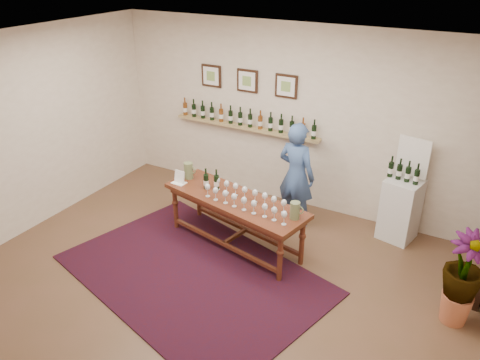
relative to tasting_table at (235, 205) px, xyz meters
The scene contains 14 objects.
ground 1.14m from the tasting_table, 80.38° to the right, with size 6.00×6.00×0.00m, color brown.
room_shell 2.50m from the tasting_table, 21.96° to the left, with size 6.00×6.00×6.00m.
rug 1.05m from the tasting_table, 98.81° to the right, with size 3.23×2.15×0.02m, color #450C0E.
tasting_table is the anchor object (origin of this frame).
table_glasses 0.29m from the tasting_table, 23.30° to the right, with size 1.40×0.32×0.19m, color silver, non-canonical shape.
table_bottles 0.49m from the tasting_table, 169.01° to the left, with size 0.29×0.16×0.31m, color black, non-canonical shape.
pitcher_left 0.93m from the tasting_table, 166.66° to the left, with size 0.15×0.15×0.24m, color #677347, non-canonical shape.
pitcher_right 0.93m from the tasting_table, ahead, with size 0.14×0.14×0.22m, color #677347, non-canonical shape.
menu_card 0.93m from the tasting_table, behind, with size 0.20×0.14×0.18m, color white.
display_pedestal 2.31m from the tasting_table, 33.89° to the left, with size 0.45×0.45×0.89m, color white.
pedestal_bottles 2.31m from the tasting_table, 34.30° to the left, with size 0.32×0.09×0.32m, color black, non-canonical shape.
info_sign 2.47m from the tasting_table, 36.03° to the left, with size 0.44×0.02×0.60m, color white.
potted_plant 2.84m from the tasting_table, ahead, with size 0.68×0.68×0.96m.
person 1.06m from the tasting_table, 62.03° to the left, with size 0.58×0.38×1.58m, color #3D5A90.
Camera 1 is at (2.54, -3.77, 3.69)m, focal length 35.00 mm.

